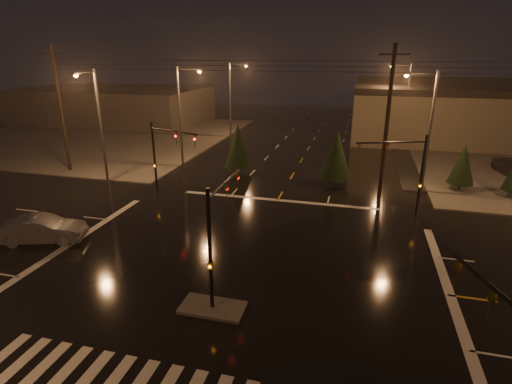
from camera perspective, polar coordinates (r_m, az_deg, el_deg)
ground at (r=22.75m, az=-2.64°, el=-10.63°), size 140.00×140.00×0.00m
sidewalk_nw at (r=61.65m, az=-21.56°, el=7.49°), size 36.00×36.00×0.12m
median_island at (r=19.54m, az=-6.24°, el=-16.08°), size 3.00×1.60×0.15m
stop_bar_far at (r=32.43m, az=3.10°, el=-1.16°), size 16.00×0.50×0.01m
commercial_block at (r=73.80m, az=-19.61°, el=11.65°), size 30.00×18.00×5.60m
signal_mast_median at (r=18.45m, az=-5.64°, el=-5.12°), size 0.25×4.59×6.00m
signal_mast_ne at (r=30.10m, az=20.92°, el=3.50°), size 4.84×1.86×6.00m
signal_mast_nw at (r=33.66m, az=-13.21°, el=5.86°), size 4.84×1.86×6.00m
streetlight_1 at (r=40.96m, az=-10.46°, el=11.27°), size 2.77×0.32×10.00m
streetlight_2 at (r=55.77m, az=-3.43°, el=13.64°), size 2.77×0.32×10.00m
streetlight_3 at (r=35.60m, az=23.17°, el=8.86°), size 2.77×0.32×10.00m
streetlight_4 at (r=55.30m, az=20.49°, el=12.44°), size 2.77×0.32×10.00m
streetlight_5 at (r=37.57m, az=-21.66°, el=9.53°), size 0.32×2.77×10.00m
utility_pole_0 at (r=43.41m, az=-26.09°, el=10.54°), size 2.20×0.32×12.00m
utility_pole_1 at (r=33.25m, az=18.21°, el=9.37°), size 2.20×0.32×12.00m
conifer_0 at (r=38.17m, az=27.44°, el=3.54°), size 2.14×2.14×4.04m
conifer_3 at (r=38.83m, az=-2.61°, el=6.61°), size 2.68×2.68×4.88m
conifer_4 at (r=35.73m, az=11.38°, el=5.30°), size 2.82×2.82×5.11m
car_parked at (r=46.04m, az=32.64°, el=3.04°), size 2.74×5.05×1.63m
car_crossing at (r=28.53m, az=-28.21°, el=-4.72°), size 5.42×3.37×1.69m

